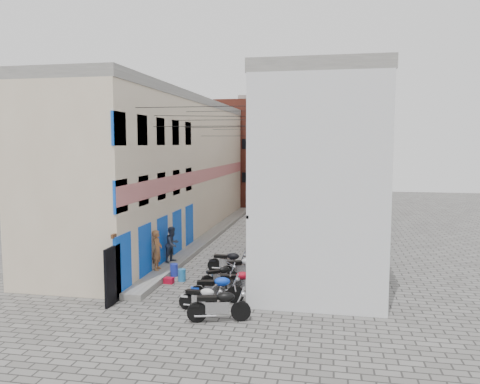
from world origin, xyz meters
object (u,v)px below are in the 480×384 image
Objects in this scene: motorcycle_c at (216,287)px; motorcycle_g at (229,261)px; motorcycle_d at (238,281)px; person_b at (172,244)px; motorcycle_a at (219,304)px; motorcycle_b at (202,297)px; motorcycle_e at (220,275)px; person_a at (157,250)px; water_jug_near at (182,275)px; water_jug_far at (174,270)px; motorcycle_f at (243,266)px; red_crate at (169,280)px.

motorcycle_c is 1.04× the size of motorcycle_g.
person_b reaches higher than motorcycle_d.
motorcycle_a reaches higher than motorcycle_c.
motorcycle_c is 5.84m from person_b.
motorcycle_e is (-0.04, 2.98, -0.01)m from motorcycle_b.
water_jug_near is at bearing -123.09° from person_a.
water_jug_far is (-0.60, 0.69, 0.02)m from water_jug_near.
water_jug_far is at bearing -109.73° from motorcycle_f.
motorcycle_f reaches higher than motorcycle_e.
motorcycle_a is 1.86m from motorcycle_c.
motorcycle_b is 0.91× the size of motorcycle_d.
motorcycle_a is 5.08m from water_jug_near.
motorcycle_f is at bearing 176.24° from motorcycle_b.
water_jug_far is 1.40× the size of red_crate.
motorcycle_c is 4.03× the size of water_jug_near.
motorcycle_a is 1.23× the size of motorcycle_e.
motorcycle_a is at bearing 49.46° from motorcycle_b.
motorcycle_c is at bearing 6.63° from motorcycle_g.
motorcycle_a is 7.62m from person_b.
red_crate is at bearing -134.96° from water_jug_near.
motorcycle_b is 0.85× the size of motorcycle_c.
motorcycle_b is 5.08m from motorcycle_g.
motorcycle_c is 5.29× the size of red_crate.
motorcycle_b reaches higher than motorcycle_e.
motorcycle_a reaches higher than water_jug_far.
motorcycle_d is 3.13m from water_jug_near.
water_jug_far is (-2.35, -0.97, -0.31)m from motorcycle_g.
motorcycle_b reaches higher than water_jug_far.
motorcycle_f is (0.43, 3.23, -0.02)m from motorcycle_c.
person_b is (-2.95, 0.58, 0.53)m from motorcycle_g.
water_jug_near is (-1.75, -1.66, -0.33)m from motorcycle_g.
person_a reaches higher than person_b.
motorcycle_c is 2.10m from motorcycle_e.
motorcycle_a reaches higher than motorcycle_b.
motorcycle_a reaches higher than motorcycle_e.
person_a is 4.58× the size of red_crate.
motorcycle_c is at bearing -27.93° from motorcycle_f.
person_b is at bearing -100.19° from motorcycle_g.
motorcycle_b is 4.80m from water_jug_far.
person_b reaches higher than motorcycle_c.
motorcycle_d is 4.71m from person_a.
motorcycle_e is 4.39× the size of red_crate.
motorcycle_g is 3.63× the size of water_jug_far.
motorcycle_c is (-0.53, 1.79, -0.02)m from motorcycle_a.
water_jug_near is (-1.88, 3.42, -0.26)m from motorcycle_b.
motorcycle_d is at bearing -16.49° from red_crate.
motorcycle_c is 4.18m from motorcycle_g.
motorcycle_b is at bearing -36.31° from motorcycle_e.
motorcycle_e reaches higher than water_jug_far.
motorcycle_g reaches higher than water_jug_far.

